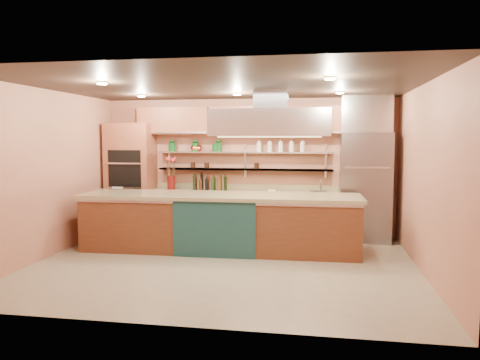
% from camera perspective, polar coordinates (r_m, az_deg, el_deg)
% --- Properties ---
extents(floor, '(6.00, 5.00, 0.02)m').
position_cam_1_polar(floor, '(7.55, -1.98, -10.27)').
color(floor, gray).
rests_on(floor, ground).
extents(ceiling, '(6.00, 5.00, 0.02)m').
position_cam_1_polar(ceiling, '(7.32, -2.05, 11.45)').
color(ceiling, black).
rests_on(ceiling, wall_back).
extents(wall_back, '(6.00, 0.04, 2.80)m').
position_cam_1_polar(wall_back, '(9.76, 0.97, 1.65)').
color(wall_back, '#AE6C52').
rests_on(wall_back, floor).
extents(wall_front, '(6.00, 0.04, 2.80)m').
position_cam_1_polar(wall_front, '(4.89, -7.95, -1.91)').
color(wall_front, '#AE6C52').
rests_on(wall_front, floor).
extents(wall_left, '(0.04, 5.00, 2.80)m').
position_cam_1_polar(wall_left, '(8.44, -22.39, 0.71)').
color(wall_left, '#AE6C52').
rests_on(wall_left, floor).
extents(wall_right, '(0.04, 5.00, 2.80)m').
position_cam_1_polar(wall_right, '(7.31, 21.68, 0.10)').
color(wall_right, '#AE6C52').
rests_on(wall_right, floor).
extents(oven_stack, '(0.95, 0.64, 2.30)m').
position_cam_1_polar(oven_stack, '(10.14, -13.14, 0.23)').
color(oven_stack, '#9B5138').
rests_on(oven_stack, floor).
extents(refrigerator, '(0.95, 0.72, 2.10)m').
position_cam_1_polar(refrigerator, '(9.36, 14.99, -0.83)').
color(refrigerator, gray).
rests_on(refrigerator, floor).
extents(back_counter, '(3.84, 0.64, 0.93)m').
position_cam_1_polar(back_counter, '(9.57, 0.39, -4.05)').
color(back_counter, '#A27E61').
rests_on(back_counter, floor).
extents(wall_shelf_lower, '(3.60, 0.26, 0.03)m').
position_cam_1_polar(wall_shelf_lower, '(9.64, 0.55, 1.31)').
color(wall_shelf_lower, silver).
rests_on(wall_shelf_lower, wall_back).
extents(wall_shelf_upper, '(3.60, 0.26, 0.03)m').
position_cam_1_polar(wall_shelf_upper, '(9.62, 0.56, 3.39)').
color(wall_shelf_upper, silver).
rests_on(wall_shelf_upper, wall_back).
extents(upper_cabinets, '(4.60, 0.36, 0.55)m').
position_cam_1_polar(upper_cabinets, '(9.57, 0.81, 7.27)').
color(upper_cabinets, '#9B5138').
rests_on(upper_cabinets, wall_back).
extents(range_hood, '(2.00, 1.00, 0.45)m').
position_cam_1_polar(range_hood, '(8.05, 3.81, 6.94)').
color(range_hood, silver).
rests_on(range_hood, ceiling).
extents(ceiling_downlights, '(4.00, 2.80, 0.02)m').
position_cam_1_polar(ceiling_downlights, '(7.51, -1.73, 11.06)').
color(ceiling_downlights, '#FFE5A5').
rests_on(ceiling_downlights, ceiling).
extents(island, '(4.85, 1.15, 1.01)m').
position_cam_1_polar(island, '(8.32, -2.46, -5.19)').
color(island, brown).
rests_on(island, floor).
extents(flower_vase, '(0.19, 0.19, 0.28)m').
position_cam_1_polar(flower_vase, '(9.80, -8.39, -0.32)').
color(flower_vase, '#5B110D').
rests_on(flower_vase, back_counter).
extents(oil_bottle_cluster, '(0.79, 0.29, 0.25)m').
position_cam_1_polar(oil_bottle_cluster, '(9.58, -3.64, -0.51)').
color(oil_bottle_cluster, black).
rests_on(oil_bottle_cluster, back_counter).
extents(kitchen_scale, '(0.18, 0.15, 0.08)m').
position_cam_1_polar(kitchen_scale, '(9.38, 3.89, -1.13)').
color(kitchen_scale, silver).
rests_on(kitchen_scale, back_counter).
extents(bar_faucet, '(0.04, 0.04, 0.24)m').
position_cam_1_polar(bar_faucet, '(9.42, 9.83, -0.68)').
color(bar_faucet, silver).
rests_on(bar_faucet, back_counter).
extents(copper_kettle, '(0.22, 0.22, 0.14)m').
position_cam_1_polar(copper_kettle, '(9.82, -5.11, 3.89)').
color(copper_kettle, '#D76331').
rests_on(copper_kettle, wall_shelf_upper).
extents(green_canister, '(0.14, 0.14, 0.16)m').
position_cam_1_polar(green_canister, '(9.74, -3.01, 3.96)').
color(green_canister, '#0E4217').
rests_on(green_canister, wall_shelf_upper).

